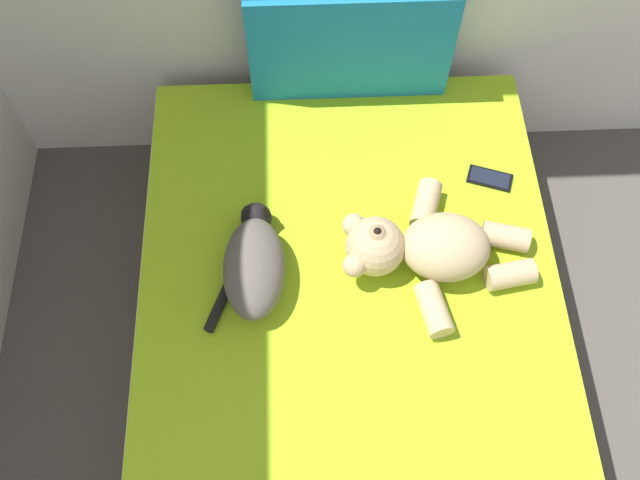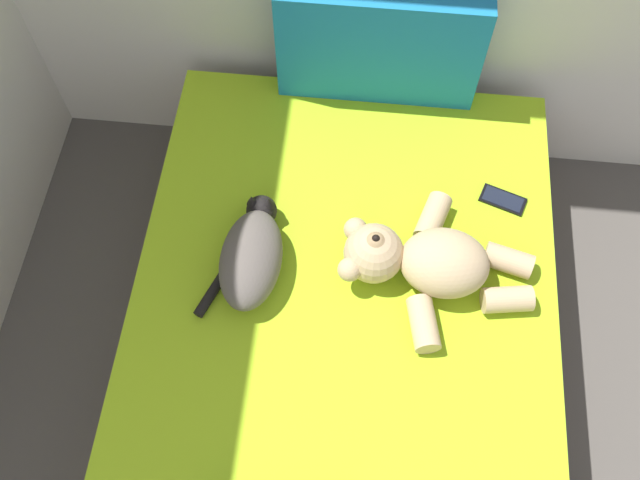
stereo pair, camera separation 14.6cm
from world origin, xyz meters
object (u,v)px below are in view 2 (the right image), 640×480
at_px(cat, 252,254).
at_px(cell_phone, 503,200).
at_px(patterned_cushion, 379,48).
at_px(teddy_bear, 424,261).
at_px(bed, 338,367).

height_order(cat, cell_phone, cat).
bearing_deg(cell_phone, patterned_cushion, 137.00).
bearing_deg(teddy_bear, cell_phone, 48.42).
relative_size(teddy_bear, cell_phone, 3.72).
xyz_separation_m(bed, patterned_cushion, (0.04, 0.97, 0.47)).
xyz_separation_m(patterned_cushion, cell_phone, (0.45, -0.42, -0.22)).
height_order(bed, cell_phone, cell_phone).
bearing_deg(cat, patterned_cushion, 65.69).
distance_m(cat, teddy_bear, 0.53).
distance_m(patterned_cushion, cell_phone, 0.66).
bearing_deg(cell_phone, cat, -157.94).
xyz_separation_m(patterned_cushion, teddy_bear, (0.19, -0.72, -0.14)).
xyz_separation_m(bed, cat, (-0.29, 0.23, 0.32)).
distance_m(bed, teddy_bear, 0.48).
height_order(patterned_cushion, cat, patterned_cushion).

